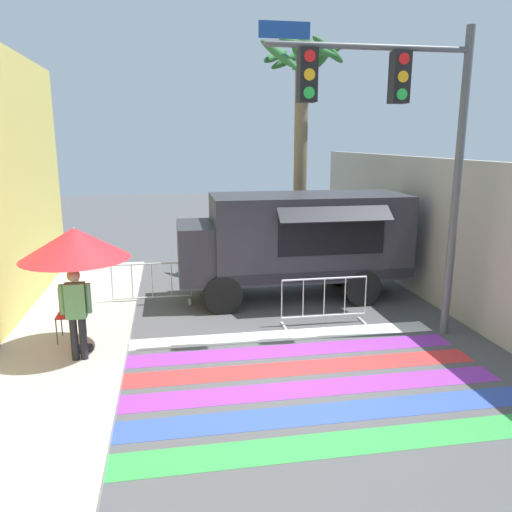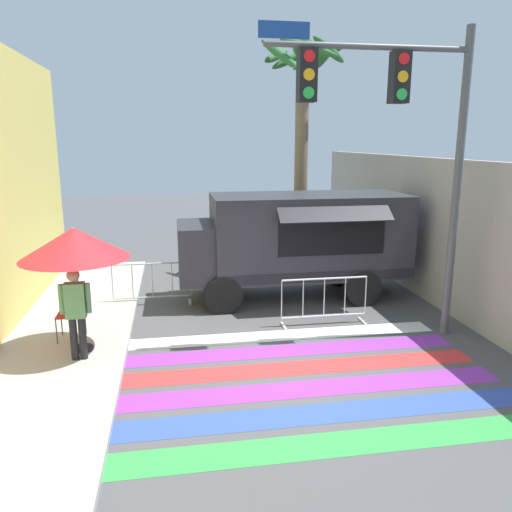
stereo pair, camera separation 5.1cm
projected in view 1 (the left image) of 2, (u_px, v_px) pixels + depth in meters
The scene contains 11 objects.
ground_plane at pixel (299, 366), 8.83m from camera, with size 60.00×60.00×0.00m, color #4C4C4F.
concrete_wall_right at pixel (437, 232), 12.00m from camera, with size 0.20×16.00×3.50m.
crosswalk_painted at pixel (306, 378), 8.41m from camera, with size 6.40×4.36×0.01m.
food_truck at pixel (291, 239), 12.38m from camera, with size 5.62×2.46×2.62m.
traffic_signal_pole at pixel (399, 121), 9.20m from camera, with size 4.01×0.29×5.95m.
patio_umbrella at pixel (75, 244), 8.78m from camera, with size 1.92×1.92×2.30m.
folding_chair at pixel (71, 308), 9.70m from camera, with size 0.48×0.48×0.99m.
vendor_person at pixel (76, 309), 8.64m from camera, with size 0.53×0.22×1.65m.
barricade_front at pixel (324, 301), 10.76m from camera, with size 1.90×0.44×1.05m.
barricade_side at pixel (152, 284), 12.04m from camera, with size 1.90×0.44×1.05m.
palm_tree at pixel (301, 114), 14.31m from camera, with size 2.62×2.61×6.75m.
Camera 1 is at (-2.14, -7.91, 3.90)m, focal length 35.00 mm.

